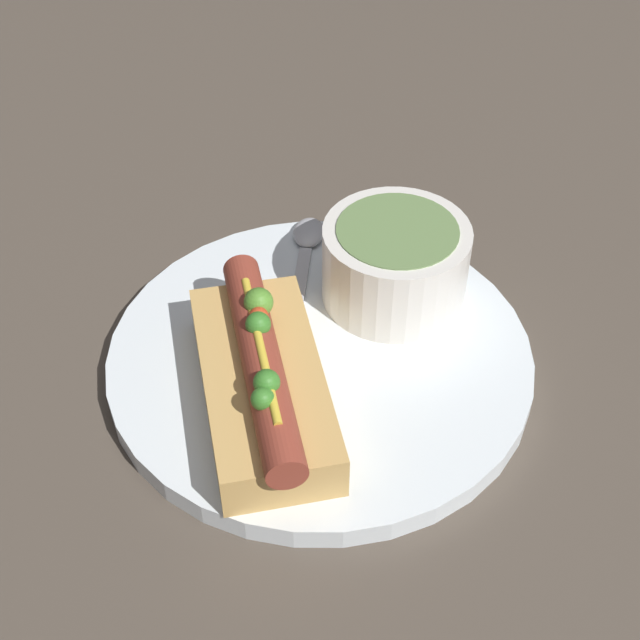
# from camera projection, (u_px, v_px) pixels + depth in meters

# --- Properties ---
(ground_plane) EXTENTS (4.00, 4.00, 0.00)m
(ground_plane) POSITION_uv_depth(u_px,v_px,m) (320.00, 366.00, 0.58)
(ground_plane) COLOR #4C4238
(dinner_plate) EXTENTS (0.27, 0.27, 0.02)m
(dinner_plate) POSITION_uv_depth(u_px,v_px,m) (320.00, 358.00, 0.58)
(dinner_plate) COLOR white
(dinner_plate) RESTS_ON ground_plane
(hot_dog) EXTENTS (0.17, 0.11, 0.06)m
(hot_dog) POSITION_uv_depth(u_px,v_px,m) (263.00, 378.00, 0.53)
(hot_dog) COLOR tan
(hot_dog) RESTS_ON dinner_plate
(soup_bowl) EXTENTS (0.10, 0.10, 0.06)m
(soup_bowl) POSITION_uv_depth(u_px,v_px,m) (395.00, 260.00, 0.59)
(soup_bowl) COLOR silver
(soup_bowl) RESTS_ON dinner_plate
(spoon) EXTENTS (0.15, 0.11, 0.01)m
(spoon) POSITION_uv_depth(u_px,v_px,m) (304.00, 264.00, 0.63)
(spoon) COLOR #B7B7BC
(spoon) RESTS_ON dinner_plate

